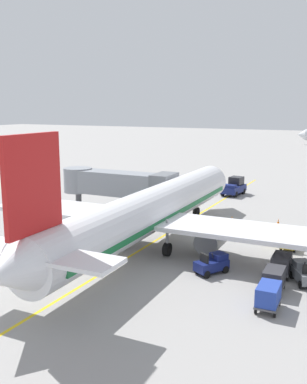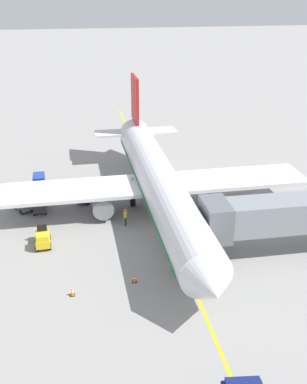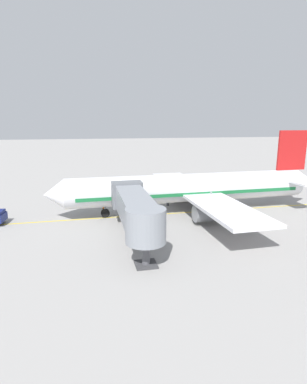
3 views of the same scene
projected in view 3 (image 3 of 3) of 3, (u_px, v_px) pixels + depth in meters
ground_plane at (197, 212)px, 40.72m from camera, size 400.00×400.00×0.00m
gate_lead_in_line at (197, 212)px, 40.72m from camera, size 0.24×80.00×0.01m
parked_airliner at (192, 188)px, 40.20m from camera, size 30.08×37.25×10.63m
jet_bridge at (135, 208)px, 29.75m from camera, size 13.96×3.50×4.98m
baggage_tug_lead at (180, 186)px, 53.83m from camera, size 2.26×2.77×1.62m
baggage_tug_trailing at (142, 191)px, 50.13m from camera, size 1.41×2.57×1.62m
baggage_tug_spare at (199, 194)px, 48.08m from camera, size 2.31×2.76×1.62m
baggage_cart_front at (180, 187)px, 52.07m from camera, size 1.36×2.92×1.58m
baggage_cart_second_in_train at (196, 186)px, 52.79m from camera, size 1.36×2.92×1.58m
baggage_cart_third_in_train at (211, 185)px, 53.62m from camera, size 1.36×2.92×1.58m
ground_crew_wing_walker at (168, 199)px, 43.55m from camera, size 0.33×0.72×1.69m
safety_cone_nose_left at (104, 207)px, 42.13m from camera, size 0.36×0.36×0.59m
safety_cone_nose_right at (96, 199)px, 46.37m from camera, size 0.36×0.36×0.59m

